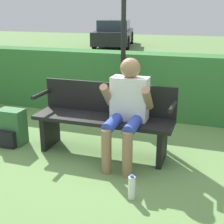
{
  "coord_description": "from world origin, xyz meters",
  "views": [
    {
      "loc": [
        1.22,
        -3.32,
        1.69
      ],
      "look_at": [
        0.15,
        -0.1,
        0.59
      ],
      "focal_mm": 50.0,
      "sensor_mm": 36.0,
      "label": 1
    }
  ],
  "objects_px": {
    "person_seated": "(127,106)",
    "parked_car": "(114,34)",
    "backpack": "(12,128)",
    "water_bottle": "(132,187)",
    "signpost": "(123,37)",
    "park_bench": "(104,117)"
  },
  "relations": [
    {
      "from": "person_seated",
      "to": "parked_car",
      "type": "height_order",
      "value": "parked_car"
    },
    {
      "from": "person_seated",
      "to": "backpack",
      "type": "distance_m",
      "value": 1.62
    },
    {
      "from": "water_bottle",
      "to": "signpost",
      "type": "height_order",
      "value": "signpost"
    },
    {
      "from": "backpack",
      "to": "parked_car",
      "type": "bearing_deg",
      "value": 101.66
    },
    {
      "from": "backpack",
      "to": "signpost",
      "type": "xyz_separation_m",
      "value": [
        1.15,
        1.25,
        1.1
      ]
    },
    {
      "from": "water_bottle",
      "to": "person_seated",
      "type": "bearing_deg",
      "value": 109.51
    },
    {
      "from": "backpack",
      "to": "water_bottle",
      "type": "height_order",
      "value": "backpack"
    },
    {
      "from": "person_seated",
      "to": "signpost",
      "type": "height_order",
      "value": "signpost"
    },
    {
      "from": "park_bench",
      "to": "backpack",
      "type": "bearing_deg",
      "value": -172.26
    },
    {
      "from": "signpost",
      "to": "park_bench",
      "type": "bearing_deg",
      "value": -85.18
    },
    {
      "from": "parked_car",
      "to": "water_bottle",
      "type": "bearing_deg",
      "value": -172.58
    },
    {
      "from": "park_bench",
      "to": "backpack",
      "type": "xyz_separation_m",
      "value": [
        -1.24,
        -0.17,
        -0.23
      ]
    },
    {
      "from": "backpack",
      "to": "signpost",
      "type": "height_order",
      "value": "signpost"
    },
    {
      "from": "park_bench",
      "to": "signpost",
      "type": "distance_m",
      "value": 1.39
    },
    {
      "from": "person_seated",
      "to": "backpack",
      "type": "relative_size",
      "value": 2.52
    },
    {
      "from": "park_bench",
      "to": "parked_car",
      "type": "xyz_separation_m",
      "value": [
        -3.68,
        11.67,
        0.15
      ]
    },
    {
      "from": "person_seated",
      "to": "water_bottle",
      "type": "distance_m",
      "value": 0.99
    },
    {
      "from": "park_bench",
      "to": "signpost",
      "type": "xyz_separation_m",
      "value": [
        -0.09,
        1.08,
        0.87
      ]
    },
    {
      "from": "person_seated",
      "to": "parked_car",
      "type": "relative_size",
      "value": 0.26
    },
    {
      "from": "person_seated",
      "to": "signpost",
      "type": "distance_m",
      "value": 1.44
    },
    {
      "from": "backpack",
      "to": "signpost",
      "type": "bearing_deg",
      "value": 47.44
    },
    {
      "from": "person_seated",
      "to": "backpack",
      "type": "xyz_separation_m",
      "value": [
        -1.56,
        -0.04,
        -0.45
      ]
    }
  ]
}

